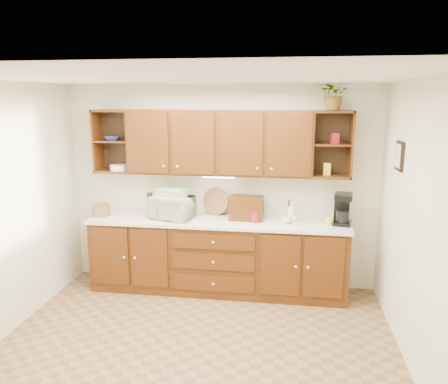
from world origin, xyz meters
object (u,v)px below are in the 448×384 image
(microwave, at_px, (172,208))
(bread_box, at_px, (246,208))
(potted_plant, at_px, (334,93))
(coffee_maker, at_px, (343,209))

(microwave, xyz_separation_m, bread_box, (0.93, 0.10, 0.00))
(bread_box, xyz_separation_m, potted_plant, (1.00, 0.00, 1.40))
(coffee_maker, bearing_deg, bread_box, -171.98)
(coffee_maker, relative_size, potted_plant, 0.99)
(bread_box, xyz_separation_m, coffee_maker, (1.16, -0.03, 0.04))
(coffee_maker, height_order, potted_plant, potted_plant)
(coffee_maker, bearing_deg, potted_plant, 176.85)
(bread_box, relative_size, potted_plant, 1.09)
(potted_plant, bearing_deg, microwave, -176.93)
(bread_box, height_order, potted_plant, potted_plant)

